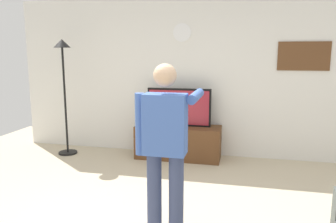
# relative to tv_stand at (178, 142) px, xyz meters

# --- Properties ---
(back_wall) EXTENTS (6.40, 0.10, 2.70)m
(back_wall) POSITION_rel_tv_stand_xyz_m (0.20, 0.35, 1.07)
(back_wall) COLOR silver
(back_wall) RESTS_ON ground_plane
(tv_stand) EXTENTS (1.41, 0.54, 0.55)m
(tv_stand) POSITION_rel_tv_stand_xyz_m (0.00, 0.00, 0.00)
(tv_stand) COLOR brown
(tv_stand) RESTS_ON ground_plane
(television) EXTENTS (1.07, 0.07, 0.63)m
(television) POSITION_rel_tv_stand_xyz_m (0.00, 0.05, 0.59)
(television) COLOR black
(television) RESTS_ON tv_stand
(wall_clock) EXTENTS (0.30, 0.03, 0.30)m
(wall_clock) POSITION_rel_tv_stand_xyz_m (0.00, 0.29, 1.82)
(wall_clock) COLOR white
(framed_picture) EXTENTS (0.78, 0.04, 0.45)m
(framed_picture) POSITION_rel_tv_stand_xyz_m (1.94, 0.30, 1.44)
(framed_picture) COLOR brown
(floor_lamp) EXTENTS (0.32, 0.32, 1.99)m
(floor_lamp) POSITION_rel_tv_stand_xyz_m (-1.96, -0.19, 1.15)
(floor_lamp) COLOR black
(floor_lamp) RESTS_ON ground_plane
(person_standing_nearer_lamp) EXTENTS (0.57, 0.78, 1.67)m
(person_standing_nearer_lamp) POSITION_rel_tv_stand_xyz_m (0.35, -2.42, 0.66)
(person_standing_nearer_lamp) COLOR #384266
(person_standing_nearer_lamp) RESTS_ON ground_plane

